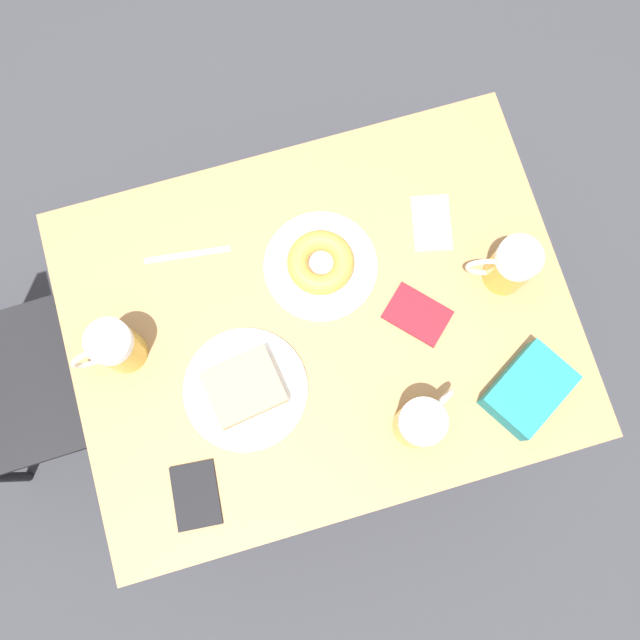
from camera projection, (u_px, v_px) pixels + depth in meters
ground_plane at (320, 372)px, 2.22m from camera, size 8.00×8.00×0.00m
table at (320, 328)px, 1.54m from camera, size 0.79×1.04×0.76m
plate_with_cake at (245, 388)px, 1.43m from camera, size 0.25×0.25×0.05m
plate_with_donut at (321, 264)px, 1.48m from camera, size 0.24×0.24×0.05m
beer_mug_left at (420, 423)px, 1.36m from camera, size 0.09×0.13×0.14m
beer_mug_center at (510, 266)px, 1.42m from camera, size 0.09×0.13×0.14m
beer_mug_right at (115, 347)px, 1.39m from camera, size 0.09×0.14×0.14m
napkin_folded at (432, 223)px, 1.52m from camera, size 0.14×0.11×0.00m
fork at (188, 255)px, 1.50m from camera, size 0.03×0.18×0.00m
passport_near_edge at (196, 495)px, 1.40m from camera, size 0.13×0.10×0.01m
passport_far_edge at (417, 315)px, 1.47m from camera, size 0.15×0.15×0.01m
blue_pouch at (529, 390)px, 1.41m from camera, size 0.18×0.20×0.07m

